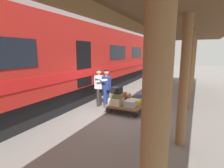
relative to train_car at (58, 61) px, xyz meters
The scene contains 16 objects.
ground_plane 4.04m from the train_car, behind, with size 60.00×60.00×0.00m, color slate.
platform_canopy 5.81m from the train_car, behind, with size 3.20×17.75×3.56m.
train_car is the anchor object (origin of this frame).
luggage_cart 3.89m from the train_car, behind, with size 1.40×1.72×0.33m.
suitcase_maroon_trunk 3.54m from the train_car, behind, with size 0.43×0.49×0.19m, color maroon.
suitcase_cream_canvas 3.50m from the train_car, behind, with size 0.48×0.61×0.29m, color beige.
suitcase_gray_aluminum 4.08m from the train_car, behind, with size 0.42×0.48×0.26m, color #9EA0A5.
suitcase_navy_fabric 4.17m from the train_car, 167.50° to the right, with size 0.38×0.51×0.23m, color navy.
suitcase_yellow_case 4.11m from the train_car, behind, with size 0.47×0.63×0.18m, color gold.
suitcase_tan_vintage 3.61m from the train_car, 165.07° to the right, with size 0.36×0.58×0.24m, color tan.
suitcase_olive_duffel 3.43m from the train_car, behind, with size 0.44×0.53×0.19m, color brown.
suitcase_red_plastic 3.45m from the train_car, behind, with size 0.43×0.46×0.21m, color #AD231E.
suitcase_black_hardshell 3.32m from the train_car, behind, with size 0.39×0.37×0.25m, color black.
porter_in_overalls 2.66m from the train_car, behind, with size 0.69×0.46×1.70m.
porter_by_door 2.36m from the train_car, 169.71° to the right, with size 0.70×0.49×1.70m.
baggage_tug 9.67m from the train_car, 111.17° to the right, with size 1.31×1.83×1.30m.
Camera 1 is at (-2.55, 6.50, 2.49)m, focal length 28.17 mm.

